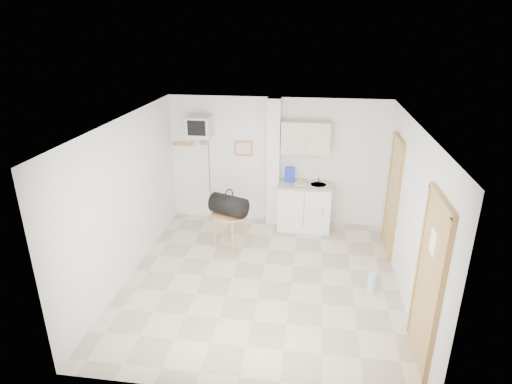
# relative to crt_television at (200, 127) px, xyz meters

# --- Properties ---
(ground) EXTENTS (4.50, 4.50, 0.00)m
(ground) POSITION_rel_crt_television_xyz_m (1.45, -2.02, -1.94)
(ground) COLOR beige
(ground) RESTS_ON ground
(room_envelope) EXTENTS (4.24, 4.54, 2.55)m
(room_envelope) POSITION_rel_crt_television_xyz_m (1.69, -1.93, -0.40)
(room_envelope) COLOR white
(room_envelope) RESTS_ON ground
(kitchenette) EXTENTS (1.03, 0.58, 2.10)m
(kitchenette) POSITION_rel_crt_television_xyz_m (2.02, -0.02, -1.13)
(kitchenette) COLOR white
(kitchenette) RESTS_ON ground
(crt_television) EXTENTS (0.44, 0.45, 2.15)m
(crt_television) POSITION_rel_crt_television_xyz_m (0.00, 0.00, 0.00)
(crt_television) COLOR slate
(crt_television) RESTS_ON ground
(round_table) EXTENTS (0.64, 0.64, 0.64)m
(round_table) POSITION_rel_crt_television_xyz_m (0.75, -0.99, -1.37)
(round_table) COLOR tan
(round_table) RESTS_ON ground
(duffel_bag) EXTENTS (0.73, 0.58, 0.48)m
(duffel_bag) POSITION_rel_crt_television_xyz_m (0.74, -1.03, -1.11)
(duffel_bag) COLOR black
(duffel_bag) RESTS_ON round_table
(water_bottle) EXTENTS (0.12, 0.12, 0.36)m
(water_bottle) POSITION_rel_crt_television_xyz_m (3.11, -2.12, -1.77)
(water_bottle) COLOR #A8CCE4
(water_bottle) RESTS_ON ground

